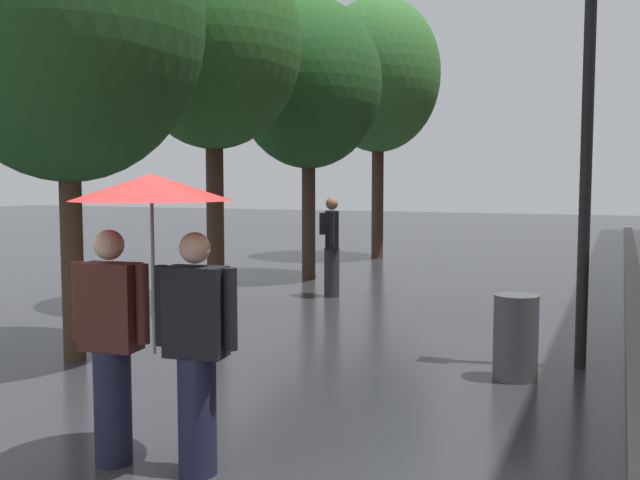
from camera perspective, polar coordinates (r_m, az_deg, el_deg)
kerb_strip at (r=13.83m, az=23.57°, el=-3.63°), size 0.30×36.00×0.12m
street_tree_0 at (r=8.51m, az=-19.48°, el=16.15°), size 2.98×2.98×5.47m
street_tree_1 at (r=11.54m, az=-8.44°, el=15.05°), size 2.72×2.72×5.69m
street_tree_2 at (r=14.57m, az=-0.92°, el=12.23°), size 2.91×2.91×5.57m
street_tree_3 at (r=18.56m, az=4.64°, el=12.84°), size 3.10×3.10×6.55m
couple_under_umbrella at (r=5.01m, az=-13.11°, el=-2.72°), size 1.23×1.09×2.03m
street_lamp_post at (r=8.01m, az=20.37°, el=8.42°), size 0.24×0.24×4.34m
litter_bin at (r=7.49m, az=15.21°, el=-7.41°), size 0.44×0.44×0.85m
pedestrian_walking_midground at (r=12.21m, az=0.88°, el=-0.32°), size 0.43×0.55×1.69m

